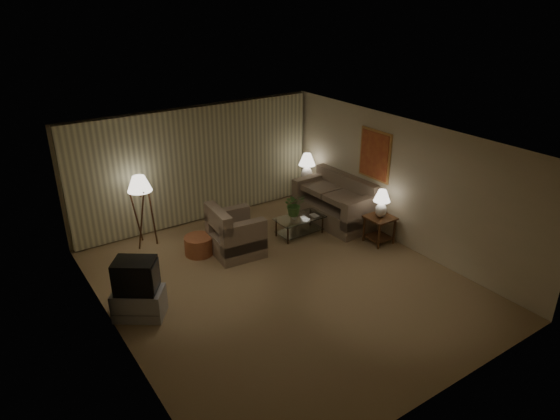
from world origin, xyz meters
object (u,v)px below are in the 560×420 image
object	(u,v)px
side_table_far	(306,189)
floor_lamp	(142,210)
table_lamp_far	(307,165)
armchair	(236,235)
sofa	(334,205)
coffee_table	(300,223)
tv_cabinet	(139,303)
side_table_near	(380,225)
table_lamp_near	(382,201)
crt_tv	(136,276)
ottoman	(199,245)
vase	(294,216)

from	to	relation	value
side_table_far	floor_lamp	xyz separation A→B (m)	(-4.20, 0.12, 0.42)
side_table_far	table_lamp_far	world-z (taller)	table_lamp_far
floor_lamp	armchair	bearing A→B (deg)	-44.91
side_table_far	sofa	bearing A→B (deg)	-96.84
coffee_table	floor_lamp	size ratio (longest dim) A/B	0.70
sofa	tv_cabinet	world-z (taller)	sofa
armchair	side_table_near	distance (m)	3.07
armchair	table_lamp_far	size ratio (longest dim) A/B	1.63
table_lamp_near	floor_lamp	distance (m)	5.01
armchair	crt_tv	world-z (taller)	crt_tv
crt_tv	armchair	bearing A→B (deg)	58.13
armchair	floor_lamp	bearing A→B (deg)	50.22
side_table_far	ottoman	bearing A→B (deg)	-165.37
side_table_near	floor_lamp	bearing A→B (deg)	147.12
armchair	coffee_table	bearing A→B (deg)	-86.73
floor_lamp	coffee_table	bearing A→B (deg)	-26.05
tv_cabinet	ottoman	world-z (taller)	tv_cabinet
crt_tv	vase	xyz separation A→B (m)	(3.85, 0.95, -0.29)
ottoman	vase	world-z (taller)	vase
armchair	table_lamp_near	world-z (taller)	table_lamp_near
coffee_table	tv_cabinet	size ratio (longest dim) A/B	1.13
sofa	coffee_table	xyz separation A→B (m)	(-1.05, -0.10, -0.16)
armchair	ottoman	distance (m)	0.80
side_table_near	table_lamp_far	world-z (taller)	table_lamp_far
tv_cabinet	ottoman	distance (m)	2.24
table_lamp_near	tv_cabinet	bearing A→B (deg)	176.64
ottoman	tv_cabinet	bearing A→B (deg)	-141.51
side_table_near	crt_tv	world-z (taller)	crt_tv
armchair	coffee_table	world-z (taller)	armchair
table_lamp_far	floor_lamp	distance (m)	4.21
table_lamp_near	vase	world-z (taller)	table_lamp_near
side_table_near	floor_lamp	size ratio (longest dim) A/B	0.39
crt_tv	floor_lamp	xyz separation A→B (m)	(1.00, 2.41, 0.03)
sofa	floor_lamp	distance (m)	4.29
side_table_near	coffee_table	bearing A→B (deg)	133.89
tv_cabinet	vase	bearing A→B (deg)	49.52
table_lamp_far	side_table_near	bearing A→B (deg)	-90.00
side_table_far	crt_tv	world-z (taller)	crt_tv
floor_lamp	ottoman	size ratio (longest dim) A/B	2.66
tv_cabinet	crt_tv	distance (m)	0.53
tv_cabinet	floor_lamp	size ratio (longest dim) A/B	0.62
table_lamp_near	coffee_table	xyz separation A→B (m)	(-1.20, 1.25, -0.69)
side_table_far	crt_tv	xyz separation A→B (m)	(-5.20, -2.30, 0.39)
coffee_table	floor_lamp	world-z (taller)	floor_lamp
armchair	ottoman	xyz separation A→B (m)	(-0.66, 0.40, -0.22)
table_lamp_far	tv_cabinet	size ratio (longest dim) A/B	0.75
side_table_far	table_lamp_near	xyz separation A→B (m)	(0.00, -2.60, 0.57)
side_table_near	table_lamp_far	distance (m)	2.67
tv_cabinet	vase	size ratio (longest dim) A/B	6.72
sofa	side_table_near	bearing A→B (deg)	4.43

